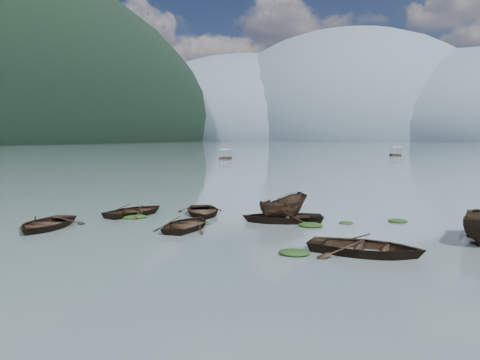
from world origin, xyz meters
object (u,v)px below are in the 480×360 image
(rowboat_0, at_px, (46,229))
(rowboat_3, at_px, (188,228))
(pontoon_left, at_px, (225,159))
(pontoon_centre, at_px, (395,155))

(rowboat_0, height_order, rowboat_3, rowboat_0)
(rowboat_0, relative_size, pontoon_left, 0.79)
(rowboat_3, bearing_deg, pontoon_left, -72.37)
(pontoon_left, relative_size, pontoon_centre, 0.95)
(rowboat_3, xyz_separation_m, pontoon_centre, (12.09, 110.96, 0.00))
(pontoon_left, bearing_deg, pontoon_centre, 31.23)
(rowboat_0, xyz_separation_m, rowboat_3, (7.05, 2.22, 0.00))
(rowboat_0, distance_m, rowboat_3, 7.39)
(pontoon_left, bearing_deg, rowboat_3, -81.93)
(rowboat_0, xyz_separation_m, pontoon_left, (-18.19, 80.75, 0.00))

